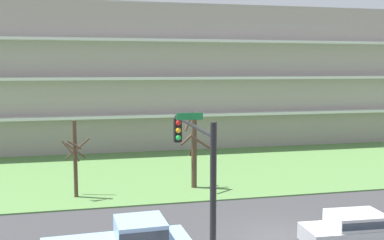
{
  "coord_description": "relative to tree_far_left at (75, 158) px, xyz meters",
  "views": [
    {
      "loc": [
        -8.28,
        -18.47,
        7.56
      ],
      "look_at": [
        -2.69,
        6.0,
        4.69
      ],
      "focal_mm": 42.99,
      "sensor_mm": 36.0,
      "label": 1
    }
  ],
  "objects": [
    {
      "name": "tree_far_left",
      "position": [
        0.0,
        0.0,
        0.0
      ],
      "size": [
        1.6,
        1.62,
        4.55
      ],
      "color": "#4C3828",
      "rests_on": "ground"
    },
    {
      "name": "apartment_building",
      "position": [
        9.05,
        18.69,
        4.22
      ],
      "size": [
        46.84,
        11.16,
        13.24
      ],
      "color": "#9E938C",
      "rests_on": "ground"
    },
    {
      "name": "grass_lawn_strip",
      "position": [
        9.05,
        5.59,
        -2.36
      ],
      "size": [
        80.0,
        16.0,
        0.08
      ],
      "primitive_type": "cube",
      "color": "#547F42",
      "rests_on": "ground"
    },
    {
      "name": "traffic_signal_mast",
      "position": [
        4.08,
        -13.13,
        1.79
      ],
      "size": [
        0.9,
        5.47,
        6.09
      ],
      "color": "black",
      "rests_on": "ground"
    },
    {
      "name": "tree_left",
      "position": [
        7.17,
        0.55,
        0.02
      ],
      "size": [
        2.02,
        2.05,
        4.81
      ],
      "color": "#4C3828",
      "rests_on": "ground"
    },
    {
      "name": "ground",
      "position": [
        9.05,
        -8.41,
        -2.4
      ],
      "size": [
        160.0,
        160.0,
        0.0
      ],
      "primitive_type": "plane",
      "color": "#38383A"
    },
    {
      "name": "sedan_silver_center_right",
      "position": [
        11.53,
        -10.41,
        -1.53
      ],
      "size": [
        4.47,
        1.99,
        1.57
      ],
      "rotation": [
        0.0,
        0.0,
        -0.04
      ],
      "color": "#B7BABF",
      "rests_on": "ground"
    }
  ]
}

